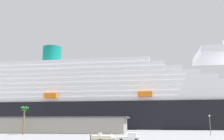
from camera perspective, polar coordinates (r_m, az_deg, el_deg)
ground_plane at (r=122.55m, az=-0.73°, el=-13.37°), size 600.00×600.00×0.00m
cruise_ship at (r=173.18m, az=-2.31°, el=-6.86°), size 290.27×61.75×63.15m
terminal_building at (r=119.30m, az=-11.78°, el=-11.58°), size 63.21×25.51×6.77m
pickup_truck at (r=67.85m, az=3.83°, el=-14.46°), size 5.74×2.63×2.20m
small_boat_on_trailer at (r=68.65m, az=-1.59°, el=-14.50°), size 7.40×2.51×2.15m
palm_tree at (r=107.01m, az=-18.54°, el=-8.64°), size 3.28×3.22×10.56m
street_lamp at (r=97.79m, az=20.56°, el=-10.55°), size 0.56×0.56×7.13m
parked_car_green_wagon at (r=114.99m, az=-8.44°, el=-13.01°), size 4.55×2.60×1.58m
parked_car_blue_suv at (r=115.34m, az=-15.89°, el=-12.71°), size 4.48×2.64×1.58m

